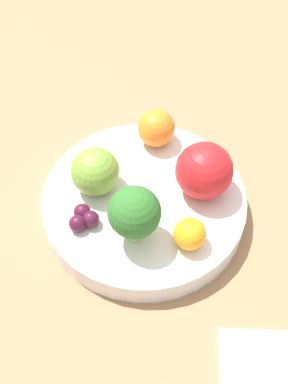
{
  "coord_description": "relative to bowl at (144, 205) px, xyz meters",
  "views": [
    {
      "loc": [
        -0.35,
        0.04,
        0.53
      ],
      "look_at": [
        0.0,
        0.0,
        0.06
      ],
      "focal_mm": 50.0,
      "sensor_mm": 36.0,
      "label": 1
    }
  ],
  "objects": [
    {
      "name": "grape_cluster",
      "position": [
        -0.03,
        0.07,
        0.02
      ],
      "size": [
        0.03,
        0.03,
        0.02
      ],
      "color": "#47142D",
      "rests_on": "bowl"
    },
    {
      "name": "apple_red",
      "position": [
        0.01,
        -0.07,
        0.05
      ],
      "size": [
        0.06,
        0.06,
        0.06
      ],
      "color": "red",
      "rests_on": "bowl"
    },
    {
      "name": "orange_front",
      "position": [
        -0.06,
        -0.04,
        0.03
      ],
      "size": [
        0.03,
        0.03,
        0.03
      ],
      "color": "orange",
      "rests_on": "bowl"
    },
    {
      "name": "apple_green",
      "position": [
        0.02,
        0.05,
        0.04
      ],
      "size": [
        0.05,
        0.05,
        0.05
      ],
      "color": "olive",
      "rests_on": "bowl"
    },
    {
      "name": "table_surface",
      "position": [
        0.0,
        0.0,
        -0.02
      ],
      "size": [
        1.2,
        1.2,
        0.02
      ],
      "color": "#936D4C",
      "rests_on": "ground_plane"
    },
    {
      "name": "ground_plane",
      "position": [
        0.0,
        0.0,
        -0.03
      ],
      "size": [
        6.0,
        6.0,
        0.0
      ],
      "primitive_type": "plane",
      "color": "gray"
    },
    {
      "name": "bowl",
      "position": [
        0.0,
        0.0,
        0.0
      ],
      "size": [
        0.23,
        0.23,
        0.03
      ],
      "color": "white",
      "rests_on": "table_surface"
    },
    {
      "name": "broccoli",
      "position": [
        -0.05,
        0.02,
        0.06
      ],
      "size": [
        0.05,
        0.05,
        0.07
      ],
      "color": "#99C17A",
      "rests_on": "bowl"
    },
    {
      "name": "orange_back",
      "position": [
        0.08,
        -0.02,
        0.04
      ],
      "size": [
        0.04,
        0.04,
        0.04
      ],
      "color": "orange",
      "rests_on": "bowl"
    }
  ]
}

